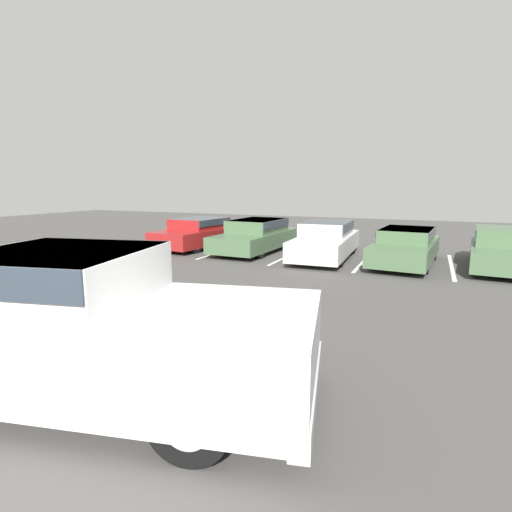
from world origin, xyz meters
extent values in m
plane|color=#4C4947|center=(0.00, 0.00, 0.00)|extent=(60.00, 60.00, 0.00)
cube|color=white|center=(-7.20, 11.67, 0.00)|extent=(0.12, 4.61, 0.01)
cube|color=white|center=(-4.47, 11.67, 0.00)|extent=(0.12, 4.61, 0.01)
cube|color=white|center=(-1.74, 11.67, 0.00)|extent=(0.12, 4.61, 0.01)
cube|color=white|center=(0.99, 11.67, 0.00)|extent=(0.12, 4.61, 0.01)
cube|color=white|center=(3.71, 11.67, 0.00)|extent=(0.12, 4.61, 0.01)
cube|color=white|center=(-0.70, 0.96, 0.73)|extent=(5.83, 3.21, 0.96)
cube|color=white|center=(-0.97, 0.90, 1.51)|extent=(2.35, 2.29, 0.60)
cube|color=#2D3842|center=(-0.97, 0.90, 1.65)|extent=(2.32, 2.34, 0.33)
cube|color=white|center=(0.99, 1.33, 1.16)|extent=(2.42, 2.38, 0.14)
cube|color=silver|center=(1.91, 1.53, 0.37)|extent=(0.65, 2.11, 0.28)
cylinder|color=black|center=(0.73, 2.15, 0.41)|extent=(0.87, 0.49, 0.82)
cylinder|color=#ADADB2|center=(0.73, 2.15, 0.41)|extent=(0.51, 0.42, 0.45)
cylinder|color=black|center=(1.10, 0.48, 0.41)|extent=(0.87, 0.49, 0.82)
cylinder|color=#ADADB2|center=(1.10, 0.48, 0.41)|extent=(0.51, 0.42, 0.45)
cylinder|color=black|center=(-2.50, 1.45, 0.41)|extent=(0.87, 0.49, 0.82)
cylinder|color=#ADADB2|center=(-2.50, 1.45, 0.41)|extent=(0.51, 0.42, 0.45)
cube|color=maroon|center=(-5.89, 11.82, 0.48)|extent=(2.25, 4.40, 0.62)
cube|color=maroon|center=(-5.88, 11.91, 1.00)|extent=(1.83, 2.35, 0.44)
cube|color=#2D3842|center=(-5.88, 11.91, 1.09)|extent=(1.90, 2.32, 0.26)
cylinder|color=black|center=(-5.22, 10.52, 0.30)|extent=(0.30, 0.63, 0.61)
cylinder|color=#ADADB2|center=(-5.22, 10.52, 0.30)|extent=(0.28, 0.36, 0.33)
cylinder|color=black|center=(-6.79, 10.68, 0.30)|extent=(0.30, 0.63, 0.61)
cylinder|color=#ADADB2|center=(-6.79, 10.68, 0.30)|extent=(0.28, 0.36, 0.33)
cylinder|color=black|center=(-4.98, 12.97, 0.30)|extent=(0.30, 0.63, 0.61)
cylinder|color=#ADADB2|center=(-4.98, 12.97, 0.30)|extent=(0.28, 0.36, 0.33)
cylinder|color=black|center=(-6.55, 13.12, 0.30)|extent=(0.30, 0.63, 0.61)
cylinder|color=#ADADB2|center=(-6.55, 13.12, 0.30)|extent=(0.28, 0.36, 0.33)
cube|color=#4C6B47|center=(-3.25, 11.87, 0.47)|extent=(2.03, 4.80, 0.59)
cube|color=#4C6B47|center=(-3.25, 11.97, 1.01)|extent=(1.72, 2.52, 0.49)
cube|color=#2D3842|center=(-3.25, 11.97, 1.11)|extent=(1.79, 2.48, 0.29)
cylinder|color=black|center=(-2.51, 10.47, 0.32)|extent=(0.23, 0.64, 0.63)
cylinder|color=#ADADB2|center=(-2.51, 10.47, 0.32)|extent=(0.23, 0.36, 0.35)
cylinder|color=black|center=(-4.11, 10.53, 0.32)|extent=(0.23, 0.64, 0.63)
cylinder|color=#ADADB2|center=(-4.11, 10.53, 0.32)|extent=(0.23, 0.36, 0.35)
cylinder|color=black|center=(-2.40, 13.22, 0.32)|extent=(0.23, 0.64, 0.63)
cylinder|color=#ADADB2|center=(-2.40, 13.22, 0.32)|extent=(0.23, 0.36, 0.35)
cylinder|color=black|center=(-4.00, 13.28, 0.32)|extent=(0.23, 0.64, 0.63)
cylinder|color=#ADADB2|center=(-4.00, 13.28, 0.32)|extent=(0.23, 0.36, 0.35)
cube|color=silver|center=(-0.37, 11.46, 0.49)|extent=(1.88, 4.74, 0.64)
cube|color=silver|center=(-0.37, 11.55, 1.06)|extent=(1.59, 2.49, 0.49)
cube|color=#2D3842|center=(-0.37, 11.55, 1.16)|extent=(1.65, 2.44, 0.29)
cylinder|color=black|center=(0.40, 10.13, 0.31)|extent=(0.25, 0.64, 0.63)
cylinder|color=#ADADB2|center=(0.40, 10.13, 0.31)|extent=(0.26, 0.35, 0.35)
cylinder|color=black|center=(-1.04, 10.07, 0.31)|extent=(0.25, 0.64, 0.63)
cylinder|color=#ADADB2|center=(-1.04, 10.07, 0.31)|extent=(0.26, 0.35, 0.35)
cylinder|color=black|center=(0.30, 12.84, 0.31)|extent=(0.25, 0.64, 0.63)
cylinder|color=#ADADB2|center=(0.30, 12.84, 0.31)|extent=(0.26, 0.35, 0.35)
cylinder|color=black|center=(-1.14, 12.79, 0.31)|extent=(0.25, 0.64, 0.63)
cylinder|color=#ADADB2|center=(-1.14, 12.79, 0.31)|extent=(0.26, 0.35, 0.35)
cube|color=#4C6B47|center=(2.30, 11.46, 0.47)|extent=(2.08, 4.55, 0.59)
cube|color=#4C6B47|center=(2.31, 11.55, 0.97)|extent=(1.70, 2.42, 0.42)
cube|color=#2D3842|center=(2.31, 11.55, 1.05)|extent=(1.77, 2.38, 0.25)
cylinder|color=black|center=(2.94, 10.12, 0.31)|extent=(0.25, 0.64, 0.62)
cylinder|color=#ADADB2|center=(2.94, 10.12, 0.31)|extent=(0.24, 0.36, 0.34)
cylinder|color=black|center=(1.46, 10.24, 0.31)|extent=(0.25, 0.64, 0.62)
cylinder|color=#ADADB2|center=(1.46, 10.24, 0.31)|extent=(0.24, 0.36, 0.34)
cylinder|color=black|center=(3.15, 12.67, 0.31)|extent=(0.25, 0.64, 0.62)
cylinder|color=#ADADB2|center=(3.15, 12.67, 0.31)|extent=(0.24, 0.36, 0.34)
cylinder|color=black|center=(1.67, 12.80, 0.31)|extent=(0.25, 0.64, 0.62)
cylinder|color=#ADADB2|center=(1.67, 12.80, 0.31)|extent=(0.24, 0.36, 0.34)
cube|color=#4C6B47|center=(5.13, 11.86, 0.47)|extent=(2.16, 4.70, 0.60)
cube|color=#4C6B47|center=(5.14, 11.95, 1.02)|extent=(1.77, 2.50, 0.49)
cube|color=#2D3842|center=(5.14, 11.95, 1.12)|extent=(1.84, 2.45, 0.30)
cylinder|color=black|center=(4.27, 10.60, 0.32)|extent=(0.29, 0.65, 0.63)
cylinder|color=#ADADB2|center=(4.27, 10.60, 0.32)|extent=(0.28, 0.37, 0.35)
cylinder|color=black|center=(4.48, 13.24, 0.32)|extent=(0.29, 0.65, 0.63)
cylinder|color=#ADADB2|center=(4.48, 13.24, 0.32)|extent=(0.28, 0.37, 0.35)
camera|label=1|loc=(3.02, -2.40, 2.56)|focal=28.00mm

